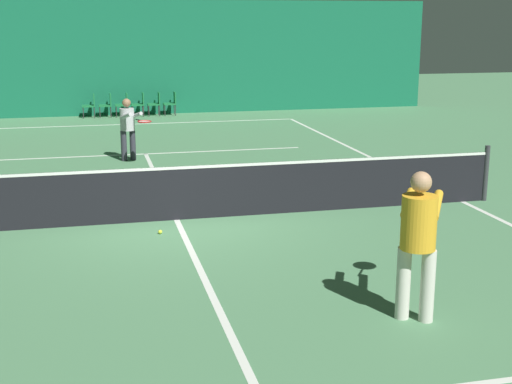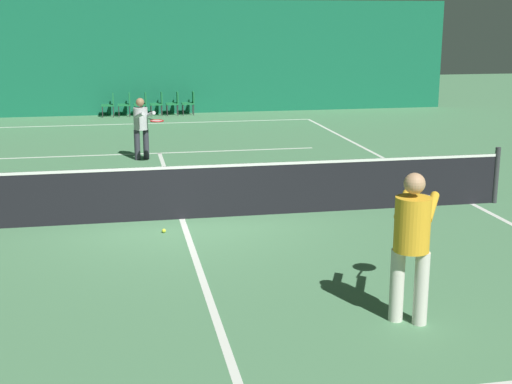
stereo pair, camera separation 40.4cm
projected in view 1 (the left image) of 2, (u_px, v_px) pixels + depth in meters
ground_plane at (177, 220)px, 12.42m from camera, size 60.00×60.00×0.00m
backdrop_curtain at (125, 58)px, 25.57m from camera, size 23.00×0.12×4.07m
court_line_baseline_far at (132, 124)px, 23.67m from camera, size 11.00×0.10×0.00m
court_line_service_far at (146, 154)px, 18.47m from camera, size 8.25×0.10×0.00m
court_line_sideline_right at (463, 202)px, 13.65m from camera, size 0.10×23.80×0.00m
court_line_centre at (177, 220)px, 12.42m from camera, size 0.10×12.80×0.00m
tennis_net at (176, 191)px, 12.30m from camera, size 12.00×0.10×1.07m
player_near at (419, 234)px, 8.11m from camera, size 1.05×1.37×1.77m
player_far at (128, 125)px, 17.40m from camera, size 0.79×1.32×1.53m
courtside_chair_0 at (91, 104)px, 25.12m from camera, size 0.44×0.44×0.84m
courtside_chair_1 at (107, 104)px, 25.25m from camera, size 0.44×0.44×0.84m
courtside_chair_2 at (123, 103)px, 25.38m from camera, size 0.44×0.44×0.84m
courtside_chair_3 at (140, 103)px, 25.51m from camera, size 0.44×0.44×0.84m
courtside_chair_4 at (156, 102)px, 25.64m from camera, size 0.44×0.44×0.84m
courtside_chair_5 at (172, 102)px, 25.77m from camera, size 0.44×0.44×0.84m
tennis_ball at (160, 232)px, 11.61m from camera, size 0.07×0.07×0.07m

